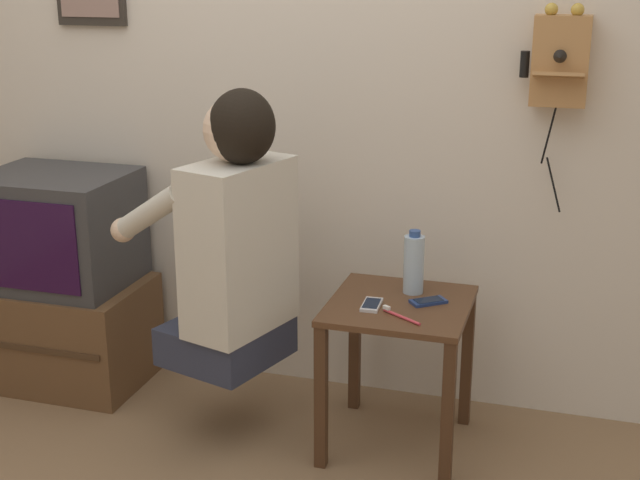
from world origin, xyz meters
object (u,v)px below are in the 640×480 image
object	(u,v)px
toothbrush	(399,315)
wall_phone_antique	(560,60)
cell_phone_held	(372,305)
water_bottle	(414,264)
person	(233,237)
television	(57,229)
cell_phone_spare	(428,301)

from	to	relation	value
toothbrush	wall_phone_antique	bearing A→B (deg)	-9.23
cell_phone_held	water_bottle	world-z (taller)	water_bottle
person	television	xyz separation A→B (m)	(-0.87, 0.25, -0.12)
wall_phone_antique	water_bottle	world-z (taller)	wall_phone_antique
cell_phone_held	cell_phone_spare	xyz separation A→B (m)	(0.18, 0.09, 0.00)
person	toothbrush	world-z (taller)	person
cell_phone_spare	cell_phone_held	bearing A→B (deg)	-102.52
water_bottle	toothbrush	xyz separation A→B (m)	(0.00, -0.24, -0.10)
television	toothbrush	bearing A→B (deg)	-10.44
cell_phone_held	wall_phone_antique	bearing A→B (deg)	33.79
wall_phone_antique	toothbrush	distance (m)	1.03
water_bottle	toothbrush	world-z (taller)	water_bottle
cell_phone_spare	water_bottle	bearing A→B (deg)	-178.93
person	wall_phone_antique	xyz separation A→B (m)	(1.03, 0.46, 0.59)
person	cell_phone_spare	world-z (taller)	person
wall_phone_antique	cell_phone_spare	size ratio (longest dim) A/B	5.35
wall_phone_antique	cell_phone_held	xyz separation A→B (m)	(-0.55, -0.41, -0.80)
person	television	bearing A→B (deg)	90.88
water_bottle	person	bearing A→B (deg)	-159.66
wall_phone_antique	cell_phone_held	world-z (taller)	wall_phone_antique
television	water_bottle	xyz separation A→B (m)	(1.46, -0.03, 0.01)
person	cell_phone_held	world-z (taller)	person
toothbrush	person	bearing A→B (deg)	120.93
person	wall_phone_antique	size ratio (longest dim) A/B	1.37
wall_phone_antique	water_bottle	xyz separation A→B (m)	(-0.44, -0.24, -0.70)
wall_phone_antique	cell_phone_spare	bearing A→B (deg)	-138.44
television	wall_phone_antique	bearing A→B (deg)	6.30
television	cell_phone_spare	size ratio (longest dim) A/B	4.28
cell_phone_held	water_bottle	distance (m)	0.23
person	toothbrush	distance (m)	0.63
cell_phone_spare	toothbrush	xyz separation A→B (m)	(-0.07, -0.16, 0.00)
person	television	size ratio (longest dim) A/B	1.72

